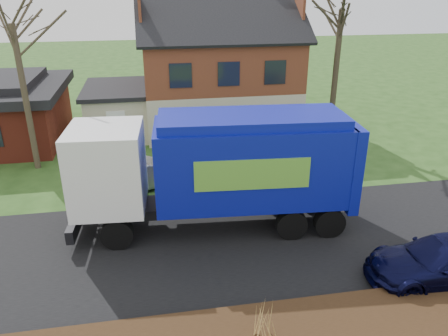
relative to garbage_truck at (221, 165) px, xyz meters
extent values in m
plane|color=#244517|center=(-0.04, -1.29, -2.53)|extent=(120.00, 120.00, 0.00)
cube|color=black|center=(-0.04, -1.29, -2.52)|extent=(80.00, 7.00, 0.02)
cube|color=#BDB698|center=(1.96, 12.71, -1.18)|extent=(9.00, 7.50, 2.70)
cube|color=#572B18|center=(1.96, 12.71, 1.57)|extent=(9.00, 7.50, 2.80)
cube|color=#BDB698|center=(-4.24, 12.21, -1.23)|extent=(3.50, 5.50, 2.60)
cube|color=black|center=(-4.24, 12.21, 0.19)|extent=(3.90, 5.90, 0.24)
cylinder|color=black|center=(-3.81, -0.86, -1.96)|extent=(1.15, 0.46, 1.13)
cylinder|color=black|center=(-3.64, 1.40, -1.96)|extent=(1.15, 0.46, 1.13)
cylinder|color=black|center=(2.34, -1.31, -1.96)|extent=(1.15, 0.46, 1.13)
cylinder|color=black|center=(2.51, 0.96, -1.96)|extent=(1.15, 0.46, 1.13)
cylinder|color=black|center=(3.75, -1.41, -1.96)|extent=(1.15, 0.46, 1.13)
cylinder|color=black|center=(3.91, 0.86, -1.96)|extent=(1.15, 0.46, 1.13)
cube|color=black|center=(0.05, 0.00, -1.61)|extent=(9.37, 1.96, 0.38)
cube|color=white|center=(-3.99, 0.29, 0.07)|extent=(2.68, 2.88, 2.92)
cube|color=black|center=(-5.18, 0.37, 0.23)|extent=(0.26, 2.38, 0.97)
cube|color=black|center=(-5.29, 0.38, -1.93)|extent=(0.46, 2.72, 0.49)
cube|color=#0B148F|center=(1.08, -0.08, 0.07)|extent=(6.99, 3.19, 2.92)
cube|color=#0B148F|center=(1.08, -0.08, 1.69)|extent=(6.65, 2.84, 0.32)
cube|color=#0B148F|center=(4.58, -0.33, -0.04)|extent=(0.58, 2.78, 3.14)
cube|color=#5EA134|center=(0.82, -1.44, 0.18)|extent=(3.89, 0.32, 1.08)
cube|color=#5EA134|center=(1.01, 1.30, 0.18)|extent=(3.89, 0.32, 1.08)
imported|color=#95999C|center=(-2.68, 3.96, -1.86)|extent=(4.25, 2.69, 1.32)
imported|color=black|center=(6.25, -4.45, -1.82)|extent=(4.97, 2.23, 1.42)
cylinder|color=#453A29|center=(-8.11, 7.17, 0.93)|extent=(0.29, 0.29, 6.92)
cylinder|color=#3A3223|center=(8.10, 8.94, 1.09)|extent=(0.33, 0.33, 7.23)
cylinder|color=#3C3324|center=(1.63, 20.66, 1.57)|extent=(0.31, 0.31, 8.19)
cone|color=tan|center=(0.08, -6.06, -1.70)|extent=(0.04, 0.04, 1.06)
cone|color=tan|center=(-0.08, -6.06, -1.70)|extent=(0.04, 0.04, 1.06)
cone|color=tan|center=(0.25, -6.06, -1.70)|extent=(0.04, 0.04, 1.06)
cone|color=tan|center=(0.08, -5.93, -1.70)|extent=(0.04, 0.04, 1.06)
cone|color=tan|center=(0.08, -6.20, -1.70)|extent=(0.04, 0.04, 1.06)
camera|label=1|loc=(-2.43, -14.29, 6.11)|focal=35.00mm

